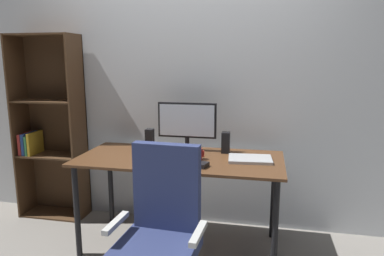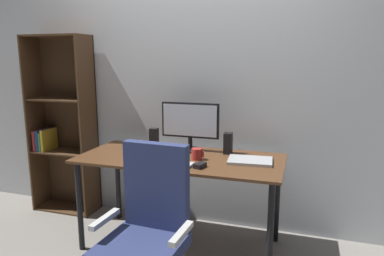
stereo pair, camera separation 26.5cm
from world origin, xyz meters
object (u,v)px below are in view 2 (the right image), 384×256
keyboard (173,163)px  coffee_mug (197,154)px  monitor (190,123)px  office_chair (147,241)px  laptop (250,161)px  speaker_left (154,138)px  speaker_right (228,143)px  bookshelf (63,127)px  mouse (200,165)px  desk (180,167)px

keyboard → coffee_mug: size_ratio=3.06×
monitor → coffee_mug: bearing=-61.4°
monitor → office_chair: 1.14m
coffee_mug → office_chair: (-0.07, -0.77, -0.32)m
laptop → office_chair: office_chair is taller
speaker_left → office_chair: size_ratio=0.17×
coffee_mug → speaker_right: (0.19, 0.23, 0.04)m
bookshelf → speaker_right: bearing=-5.0°
speaker_left → bookshelf: size_ratio=0.10×
keyboard → office_chair: size_ratio=0.29×
mouse → speaker_left: bearing=157.4°
desk → speaker_left: bearing=146.1°
speaker_left → bookshelf: (-1.04, 0.15, 0.01)m
keyboard → bookshelf: bearing=160.6°
keyboard → coffee_mug: bearing=57.9°
mouse → speaker_left: 0.68m
mouse → coffee_mug: coffee_mug is taller
keyboard → speaker_left: speaker_left is taller
coffee_mug → speaker_left: speaker_left is taller
desk → monitor: 0.38m
laptop → office_chair: size_ratio=0.32×
coffee_mug → bookshelf: (-1.49, 0.38, 0.06)m
office_chair → speaker_right: bearing=78.9°
keyboard → coffee_mug: 0.22m
office_chair → bookshelf: (-1.42, 1.15, 0.38)m
keyboard → monitor: bearing=94.0°
monitor → bookshelf: bookshelf is taller
speaker_left → office_chair: bearing=-68.9°
mouse → coffee_mug: 0.21m
laptop → speaker_right: size_ratio=1.88×
speaker_left → office_chair: (0.39, -1.00, -0.37)m
laptop → office_chair: (-0.46, -0.82, -0.29)m
keyboard → speaker_right: (0.31, 0.41, 0.08)m
mouse → laptop: bearing=52.8°
speaker_right → bookshelf: (-1.68, 0.15, 0.01)m
monitor → coffee_mug: 0.33m
speaker_right → bookshelf: bookshelf is taller
monitor → speaker_left: size_ratio=2.85×
desk → coffee_mug: coffee_mug is taller
coffee_mug → office_chair: office_chair is taller
monitor → mouse: monitor is taller
laptop → speaker_right: 0.28m
speaker_right → office_chair: 1.10m
monitor → coffee_mug: monitor is taller
office_chair → keyboard: bearing=98.6°
monitor → coffee_mug: (0.13, -0.24, -0.19)m
desk → bookshelf: size_ratio=0.92×
mouse → coffee_mug: size_ratio=1.01×
desk → mouse: mouse is taller
monitor → mouse: bearing=-63.8°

